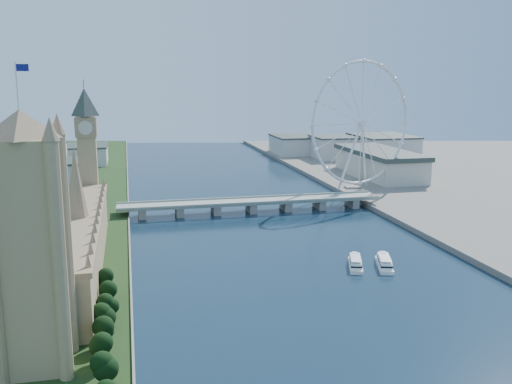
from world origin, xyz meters
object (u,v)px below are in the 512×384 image
object	(u,v)px
london_eye	(361,124)
tour_boat_far	(384,267)
victoria_tower	(29,235)
tour_boat_near	(355,267)

from	to	relation	value
london_eye	tour_boat_far	size ratio (longest dim) A/B	3.95
victoria_tower	tour_boat_near	xyz separation A→B (m)	(164.32, 90.45, -54.49)
victoria_tower	tour_boat_far	size ratio (longest dim) A/B	3.56
tour_boat_near	tour_boat_far	size ratio (longest dim) A/B	0.96
london_eye	tour_boat_near	bearing A→B (deg)	-113.39
victoria_tower	tour_boat_near	world-z (taller)	victoria_tower
london_eye	tour_boat_near	distance (m)	238.16
victoria_tower	london_eye	size ratio (longest dim) A/B	0.90
london_eye	tour_boat_far	xyz separation A→B (m)	(-74.05, -213.53, -67.52)
tour_boat_near	victoria_tower	bearing A→B (deg)	-131.93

